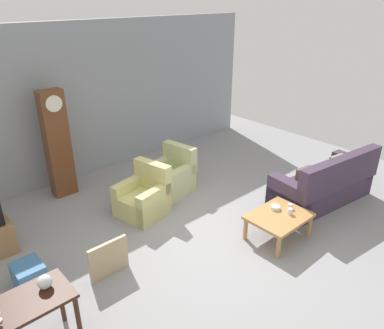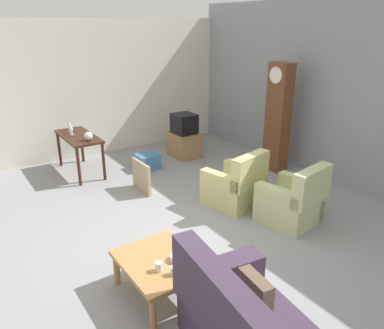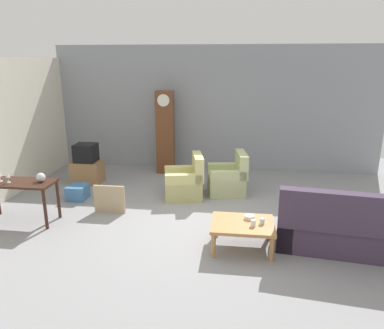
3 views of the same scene
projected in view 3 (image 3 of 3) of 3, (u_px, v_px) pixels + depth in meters
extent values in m
plane|color=gray|center=(200.00, 225.00, 6.46)|extent=(10.40, 10.40, 0.00)
cube|color=gray|center=(215.00, 109.00, 9.45)|extent=(8.40, 0.16, 3.20)
cube|color=#423347|center=(347.00, 236.00, 5.59)|extent=(2.19, 1.10, 0.44)
cube|color=#423347|center=(355.00, 214.00, 5.11)|extent=(2.11, 0.46, 0.60)
cube|color=#423347|center=(285.00, 222.00, 5.78)|extent=(0.34, 0.86, 0.68)
cube|color=#9E8966|center=(384.00, 214.00, 5.41)|extent=(0.38, 0.19, 0.36)
cube|color=brown|center=(316.00, 207.00, 5.64)|extent=(0.37, 0.16, 0.36)
cube|color=#CCC67A|center=(183.00, 188.00, 7.74)|extent=(0.90, 0.90, 0.40)
cube|color=#CCC67A|center=(198.00, 167.00, 7.63)|extent=(0.34, 0.78, 0.52)
cube|color=#CCC67A|center=(182.00, 179.00, 8.00)|extent=(0.78, 0.32, 0.60)
cube|color=#CCC67A|center=(184.00, 188.00, 7.42)|extent=(0.78, 0.32, 0.60)
cube|color=#BAC286|center=(226.00, 185.00, 7.94)|extent=(0.87, 0.87, 0.40)
cube|color=#BAC286|center=(241.00, 164.00, 7.82)|extent=(0.30, 0.78, 0.52)
cube|color=#BAC286|center=(225.00, 176.00, 8.20)|extent=(0.78, 0.28, 0.60)
cube|color=#BAC286|center=(228.00, 185.00, 7.62)|extent=(0.78, 0.28, 0.60)
cube|color=#B27F47|center=(243.00, 224.00, 5.56)|extent=(0.96, 0.76, 0.05)
cylinder|color=#B27F47|center=(213.00, 245.00, 5.37)|extent=(0.07, 0.07, 0.38)
cylinder|color=#B27F47|center=(272.00, 249.00, 5.26)|extent=(0.07, 0.07, 0.38)
cylinder|color=#B27F47|center=(216.00, 226.00, 5.98)|extent=(0.07, 0.07, 0.38)
cylinder|color=#B27F47|center=(268.00, 229.00, 5.88)|extent=(0.07, 0.07, 0.38)
cube|color=#381E14|center=(17.00, 183.00, 6.41)|extent=(1.30, 0.56, 0.04)
cylinder|color=#381E14|center=(45.00, 209.00, 6.22)|extent=(0.06, 0.06, 0.72)
cylinder|color=#381E14|center=(58.00, 199.00, 6.67)|extent=(0.06, 0.06, 0.72)
cube|color=brown|center=(165.00, 133.00, 9.20)|extent=(0.44, 0.28, 2.10)
cylinder|color=silver|center=(163.00, 100.00, 8.82)|extent=(0.30, 0.02, 0.30)
cube|color=#997047|center=(87.00, 172.00, 8.60)|extent=(0.68, 0.52, 0.53)
cube|color=black|center=(86.00, 153.00, 8.47)|extent=(0.48, 0.44, 0.42)
cube|color=tan|center=(109.00, 199.00, 6.92)|extent=(0.60, 0.05, 0.54)
cube|color=teal|center=(78.00, 192.00, 7.63)|extent=(0.37, 0.44, 0.30)
sphere|color=silver|center=(41.00, 177.00, 6.38)|extent=(0.16, 0.16, 0.16)
cylinder|color=white|center=(253.00, 223.00, 5.44)|extent=(0.08, 0.08, 0.10)
cylinder|color=silver|center=(262.00, 221.00, 5.51)|extent=(0.07, 0.07, 0.09)
cylinder|color=white|center=(249.00, 217.00, 5.69)|extent=(0.16, 0.16, 0.06)
cylinder|color=silver|center=(1.00, 181.00, 6.38)|extent=(0.07, 0.07, 0.02)
cylinder|color=silver|center=(0.00, 179.00, 6.37)|extent=(0.01, 0.01, 0.09)
cylinder|color=silver|center=(9.00, 182.00, 6.33)|extent=(0.06, 0.06, 0.02)
cylinder|color=silver|center=(8.00, 180.00, 6.32)|extent=(0.01, 0.01, 0.08)
cone|color=silver|center=(8.00, 175.00, 6.29)|extent=(0.07, 0.07, 0.08)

